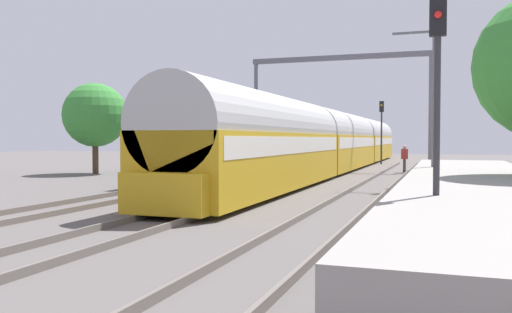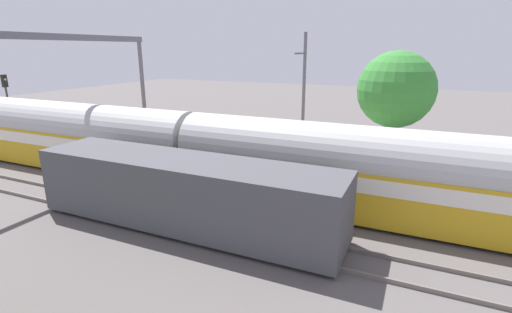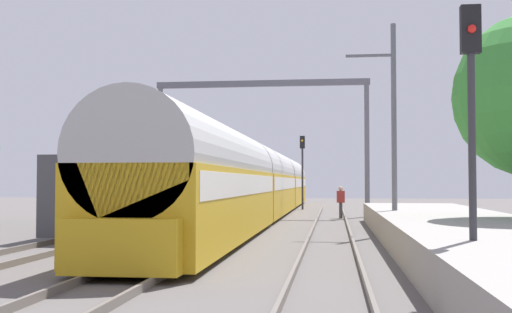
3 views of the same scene
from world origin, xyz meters
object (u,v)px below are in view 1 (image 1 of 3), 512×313
passenger_train (339,141)px  freight_car (227,151)px  railway_signal_near (437,83)px  railway_signal_far (382,124)px  person_crossing (404,156)px  catenary_gantry (339,88)px

passenger_train → freight_car: bearing=-111.0°
passenger_train → railway_signal_near: railway_signal_near is taller
railway_signal_near → railway_signal_far: railway_signal_far is taller
person_crossing → catenary_gantry: bearing=148.1°
railway_signal_far → freight_car: bearing=-106.9°
catenary_gantry → railway_signal_near: bearing=-74.7°
freight_car → catenary_gantry: catenary_gantry is taller
freight_car → railway_signal_near: 17.74m
person_crossing → railway_signal_far: 11.39m
person_crossing → railway_signal_near: 22.93m
railway_signal_near → catenary_gantry: size_ratio=0.42×
railway_signal_far → railway_signal_near: bearing=-81.9°
freight_car → catenary_gantry: size_ratio=1.04×
railway_signal_near → person_crossing: bearing=95.5°
railway_signal_near → catenary_gantry: catenary_gantry is taller
person_crossing → catenary_gantry: size_ratio=0.14×
passenger_train → catenary_gantry: (0.00, -0.03, 3.65)m
passenger_train → railway_signal_near: size_ratio=9.36×
person_crossing → catenary_gantry: 6.67m
railway_signal_far → passenger_train: bearing=-101.9°
freight_car → person_crossing: 12.18m
passenger_train → person_crossing: size_ratio=28.44×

